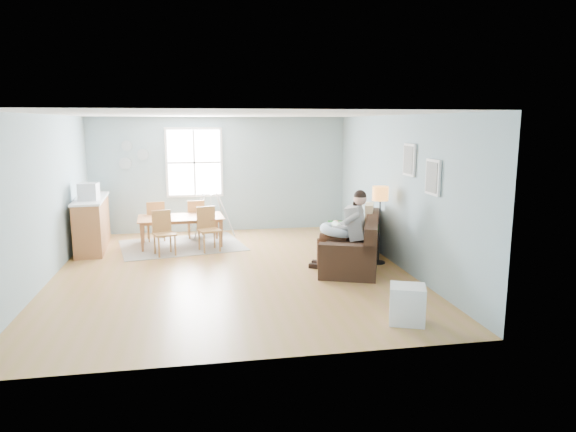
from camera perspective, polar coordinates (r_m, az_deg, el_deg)
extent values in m
cube|color=#A97C3B|center=(9.12, -6.27, -6.31)|extent=(8.40, 9.40, 0.08)
cube|color=silver|center=(8.76, -6.67, 13.12)|extent=(8.40, 9.40, 0.60)
cube|color=#90AFBC|center=(13.45, -7.76, 5.05)|extent=(8.40, 0.08, 3.90)
cube|color=#90AFBC|center=(4.28, -2.31, -6.13)|extent=(8.40, 0.08, 3.90)
cube|color=#90AFBC|center=(9.99, 18.12, 2.84)|extent=(0.08, 9.40, 3.90)
cube|color=white|center=(12.23, -10.37, 5.87)|extent=(1.32, 0.06, 1.62)
cube|color=white|center=(12.20, -10.37, 5.86)|extent=(1.20, 0.02, 1.50)
cube|color=white|center=(12.19, -10.37, 5.86)|extent=(1.20, 0.03, 0.04)
cube|color=white|center=(12.19, -10.37, 5.86)|extent=(0.04, 0.03, 1.50)
cube|color=white|center=(8.08, 15.82, 4.16)|extent=(0.04, 0.44, 0.54)
cube|color=#4F5E70|center=(8.07, 15.66, 4.16)|extent=(0.01, 0.36, 0.46)
cube|color=white|center=(8.88, 13.35, 6.09)|extent=(0.04, 0.44, 0.54)
cube|color=#4F5E70|center=(8.87, 13.20, 6.09)|extent=(0.01, 0.36, 0.46)
cylinder|color=#899EA4|center=(12.31, -17.49, 7.46)|extent=(0.24, 0.02, 0.24)
cylinder|color=#899EA4|center=(12.28, -15.81, 6.61)|extent=(0.26, 0.02, 0.26)
cylinder|color=#899EA4|center=(12.34, -17.62, 5.60)|extent=(0.28, 0.02, 0.28)
cube|color=black|center=(9.48, 7.02, -4.06)|extent=(1.66, 2.39, 0.44)
cube|color=black|center=(9.37, 9.32, -1.50)|extent=(0.97, 2.13, 0.45)
cube|color=black|center=(8.44, 6.63, -3.72)|extent=(0.96, 0.53, 0.17)
cube|color=black|center=(10.38, 7.41, -1.09)|extent=(0.96, 0.53, 0.17)
cube|color=#145819|center=(10.12, 7.21, -1.15)|extent=(1.22, 1.13, 0.04)
cube|color=beige|center=(9.91, 9.00, -0.08)|extent=(0.32, 0.52, 0.50)
cube|color=gray|center=(9.02, 7.56, -0.69)|extent=(0.53, 0.57, 0.62)
sphere|color=#DE9E88|center=(8.94, 8.01, 1.90)|extent=(0.23, 0.23, 0.23)
sphere|color=black|center=(8.93, 8.02, 2.19)|extent=(0.22, 0.22, 0.22)
cylinder|color=#371E14|center=(9.03, 5.07, -2.50)|extent=(0.50, 0.36, 0.17)
cylinder|color=#371E14|center=(9.25, 5.34, -2.20)|extent=(0.50, 0.36, 0.17)
cylinder|color=#371E14|center=(9.14, 3.64, -4.21)|extent=(0.13, 0.13, 0.55)
cylinder|color=#371E14|center=(9.36, 3.94, -3.87)|extent=(0.13, 0.13, 0.55)
cube|color=black|center=(9.22, 3.11, -5.57)|extent=(0.27, 0.20, 0.08)
cube|color=black|center=(9.43, 3.43, -5.21)|extent=(0.27, 0.20, 0.08)
torus|color=#A2B3CA|center=(9.08, 5.44, -1.57)|extent=(0.80, 0.79, 0.25)
cylinder|color=white|center=(9.07, 5.45, -1.14)|extent=(0.13, 0.31, 0.13)
sphere|color=#DE9E88|center=(9.23, 5.29, -0.80)|extent=(0.11, 0.11, 0.11)
cube|color=white|center=(9.58, 7.48, -0.78)|extent=(0.30, 0.33, 0.38)
sphere|color=#DE9E88|center=(9.53, 7.70, 0.76)|extent=(0.18, 0.18, 0.18)
sphere|color=black|center=(9.53, 7.71, 0.94)|extent=(0.17, 0.17, 0.17)
cylinder|color=#ED3977|center=(9.53, 5.96, -1.83)|extent=(0.33, 0.18, 0.09)
cylinder|color=#ED3977|center=(9.68, 5.96, -1.65)|extent=(0.33, 0.18, 0.09)
cylinder|color=#ED3977|center=(9.57, 5.07, -2.85)|extent=(0.08, 0.08, 0.31)
cylinder|color=#ED3977|center=(9.72, 5.08, -2.65)|extent=(0.08, 0.08, 0.31)
cylinder|color=black|center=(9.69, 9.99, -5.10)|extent=(0.25, 0.25, 0.03)
cylinder|color=black|center=(9.54, 10.10, -1.53)|extent=(0.03, 0.03, 1.26)
cylinder|color=orange|center=(9.43, 10.23, 2.47)|extent=(0.29, 0.29, 0.25)
cube|color=white|center=(6.91, 13.11, -9.53)|extent=(0.56, 0.53, 0.50)
cube|color=black|center=(6.90, 11.44, -9.48)|extent=(0.15, 0.33, 0.40)
cube|color=gray|center=(11.10, -11.70, -3.21)|extent=(2.77, 2.31, 0.01)
imported|color=brown|center=(11.04, -11.76, -1.68)|extent=(1.83, 1.11, 0.62)
cube|color=olive|center=(10.28, -13.57, -1.99)|extent=(0.50, 0.50, 0.04)
cube|color=olive|center=(10.41, -13.88, -0.54)|extent=(0.37, 0.16, 0.43)
cylinder|color=olive|center=(10.14, -14.14, -3.41)|extent=(0.04, 0.04, 0.42)
cylinder|color=olive|center=(10.22, -12.41, -3.22)|extent=(0.04, 0.04, 0.42)
cylinder|color=olive|center=(10.44, -14.59, -3.03)|extent=(0.04, 0.04, 0.42)
cylinder|color=olive|center=(10.52, -12.91, -2.86)|extent=(0.04, 0.04, 0.42)
cube|color=olive|center=(10.43, -8.75, -1.58)|extent=(0.50, 0.50, 0.04)
cube|color=olive|center=(10.55, -9.10, -0.12)|extent=(0.38, 0.15, 0.44)
cylinder|color=olive|center=(10.28, -9.29, -3.02)|extent=(0.04, 0.04, 0.43)
cylinder|color=olive|center=(10.38, -7.57, -2.84)|extent=(0.04, 0.04, 0.43)
cylinder|color=olive|center=(10.58, -9.84, -2.65)|extent=(0.04, 0.04, 0.43)
cylinder|color=olive|center=(10.68, -8.17, -2.48)|extent=(0.04, 0.04, 0.43)
cube|color=olive|center=(11.62, -14.50, -0.58)|extent=(0.46, 0.46, 0.04)
cube|color=olive|center=(11.40, -14.48, 0.43)|extent=(0.38, 0.10, 0.44)
cylinder|color=olive|center=(11.84, -13.73, -1.42)|extent=(0.04, 0.04, 0.43)
cylinder|color=olive|center=(11.81, -15.30, -1.51)|extent=(0.04, 0.04, 0.43)
cylinder|color=olive|center=(11.52, -13.58, -1.73)|extent=(0.04, 0.04, 0.43)
cylinder|color=olive|center=(11.50, -15.19, -1.83)|extent=(0.04, 0.04, 0.43)
cube|color=olive|center=(11.76, -10.21, -0.34)|extent=(0.43, 0.43, 0.04)
cube|color=olive|center=(11.54, -10.17, 0.64)|extent=(0.38, 0.07, 0.43)
cylinder|color=olive|center=(11.97, -9.50, -1.16)|extent=(0.04, 0.04, 0.42)
cylinder|color=olive|center=(11.94, -11.01, -1.24)|extent=(0.04, 0.04, 0.42)
cylinder|color=olive|center=(11.66, -9.33, -1.46)|extent=(0.04, 0.04, 0.42)
cylinder|color=olive|center=(11.63, -10.89, -1.54)|extent=(0.04, 0.04, 0.42)
cube|color=brown|center=(11.27, -20.93, -0.83)|extent=(0.64, 1.89, 1.03)
cube|color=white|center=(11.18, -21.10, 1.81)|extent=(0.69, 1.93, 0.04)
cube|color=silver|center=(10.80, -21.28, 2.54)|extent=(0.37, 0.36, 0.34)
cube|color=black|center=(10.85, -22.14, 2.51)|extent=(0.03, 0.28, 0.24)
cylinder|color=silver|center=(11.94, -8.60, 2.45)|extent=(0.11, 0.54, 0.04)
ellipsoid|color=silver|center=(12.03, -8.53, -0.10)|extent=(0.39, 0.39, 0.24)
cylinder|color=silver|center=(11.98, -8.57, 1.17)|extent=(0.01, 0.01, 0.43)
cylinder|color=silver|center=(11.68, -9.77, -0.07)|extent=(0.29, 0.39, 0.95)
cylinder|color=silver|center=(11.77, -6.85, 0.09)|extent=(0.37, 0.31, 0.95)
cylinder|color=silver|center=(12.27, -10.16, 0.41)|extent=(0.37, 0.31, 0.95)
cylinder|color=silver|center=(12.36, -7.38, 0.56)|extent=(0.29, 0.39, 0.95)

